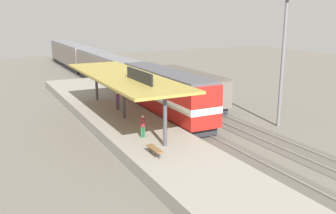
{
  "coord_description": "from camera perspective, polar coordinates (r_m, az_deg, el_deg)",
  "views": [
    {
      "loc": [
        -15.67,
        -30.0,
        9.89
      ],
      "look_at": [
        -1.38,
        -2.16,
        2.0
      ],
      "focal_mm": 40.27,
      "sensor_mm": 36.0,
      "label": 1
    }
  ],
  "objects": [
    {
      "name": "freight_car",
      "position": [
        40.92,
        3.1,
        2.97
      ],
      "size": [
        2.8,
        12.0,
        3.54
      ],
      "color": "#28282D",
      "rests_on": "track_far"
    },
    {
      "name": "track_near",
      "position": [
        35.25,
        0.39,
        -2.09
      ],
      "size": [
        3.2,
        110.0,
        0.16
      ],
      "color": "#565249",
      "rests_on": "ground"
    },
    {
      "name": "ground_plane",
      "position": [
        36.2,
        3.2,
        -1.73
      ],
      "size": [
        120.0,
        120.0,
        0.0
      ],
      "primitive_type": "plane",
      "color": "#666056"
    },
    {
      "name": "locomotive",
      "position": [
        35.57,
        -0.38,
        2.01
      ],
      "size": [
        2.93,
        14.43,
        4.44
      ],
      "color": "#28282D",
      "rests_on": "track_near"
    },
    {
      "name": "passenger_carriage_rear",
      "position": [
        71.98,
        -14.57,
        7.66
      ],
      "size": [
        2.9,
        20.0,
        4.24
      ],
      "color": "#28282D",
      "rests_on": "track_near"
    },
    {
      "name": "platform",
      "position": [
        33.34,
        -6.64,
        -2.39
      ],
      "size": [
        6.0,
        44.0,
        0.9
      ],
      "primitive_type": "cube",
      "color": "gray",
      "rests_on": "ground"
    },
    {
      "name": "passenger_carriage_front",
      "position": [
        52.04,
        -9.39,
        5.59
      ],
      "size": [
        2.9,
        20.0,
        4.24
      ],
      "color": "#28282D",
      "rests_on": "track_near"
    },
    {
      "name": "person_waiting",
      "position": [
        35.93,
        -7.66,
        1.1
      ],
      "size": [
        0.34,
        0.34,
        1.71
      ],
      "color": "#4C4C51",
      "rests_on": "platform"
    },
    {
      "name": "platform_bench",
      "position": [
        24.41,
        -2.03,
        -6.35
      ],
      "size": [
        0.44,
        1.7,
        0.5
      ],
      "color": "#333338",
      "rests_on": "platform"
    },
    {
      "name": "light_mast",
      "position": [
        33.73,
        17.28,
        11.0
      ],
      "size": [
        1.1,
        1.1,
        11.7
      ],
      "color": "slate",
      "rests_on": "ground"
    },
    {
      "name": "person_walking",
      "position": [
        27.7,
        -3.84,
        -2.74
      ],
      "size": [
        0.34,
        0.34,
        1.71
      ],
      "color": "#23603D",
      "rests_on": "platform"
    },
    {
      "name": "station_canopy",
      "position": [
        32.34,
        -6.79,
        4.52
      ],
      "size": [
        5.2,
        18.0,
        4.7
      ],
      "color": "#47474C",
      "rests_on": "platform"
    },
    {
      "name": "track_far",
      "position": [
        37.53,
        6.63,
        -1.18
      ],
      "size": [
        3.2,
        110.0,
        0.16
      ],
      "color": "#565249",
      "rests_on": "ground"
    }
  ]
}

